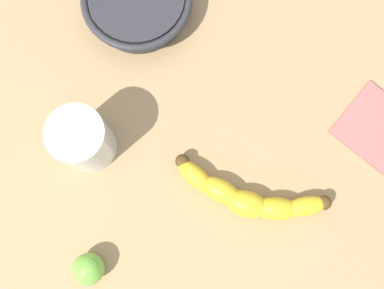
{
  "coord_description": "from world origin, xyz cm",
  "views": [
    {
      "loc": [
        6.42,
        -6.59,
        71.19
      ],
      "look_at": [
        -0.95,
        2.85,
        5.0
      ],
      "focal_mm": 42.22,
      "sensor_mm": 36.0,
      "label": 1
    }
  ],
  "objects_px": {
    "ceramic_bowl": "(138,2)",
    "lime_fruit": "(89,269)",
    "banana": "(248,198)",
    "smoothie_glass": "(84,140)"
  },
  "relations": [
    {
      "from": "smoothie_glass",
      "to": "lime_fruit",
      "type": "relative_size",
      "value": 2.3
    },
    {
      "from": "lime_fruit",
      "to": "ceramic_bowl",
      "type": "bearing_deg",
      "value": 119.3
    },
    {
      "from": "smoothie_glass",
      "to": "banana",
      "type": "bearing_deg",
      "value": 19.29
    },
    {
      "from": "banana",
      "to": "smoothie_glass",
      "type": "xyz_separation_m",
      "value": [
        -0.24,
        -0.08,
        0.03
      ]
    },
    {
      "from": "ceramic_bowl",
      "to": "lime_fruit",
      "type": "relative_size",
      "value": 3.82
    },
    {
      "from": "banana",
      "to": "ceramic_bowl",
      "type": "bearing_deg",
      "value": 134.28
    },
    {
      "from": "banana",
      "to": "ceramic_bowl",
      "type": "distance_m",
      "value": 0.35
    },
    {
      "from": "banana",
      "to": "ceramic_bowl",
      "type": "xyz_separation_m",
      "value": [
        -0.32,
        0.14,
        0.01
      ]
    },
    {
      "from": "banana",
      "to": "smoothie_glass",
      "type": "bearing_deg",
      "value": 176.76
    },
    {
      "from": "ceramic_bowl",
      "to": "smoothie_glass",
      "type": "bearing_deg",
      "value": -69.41
    }
  ]
}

